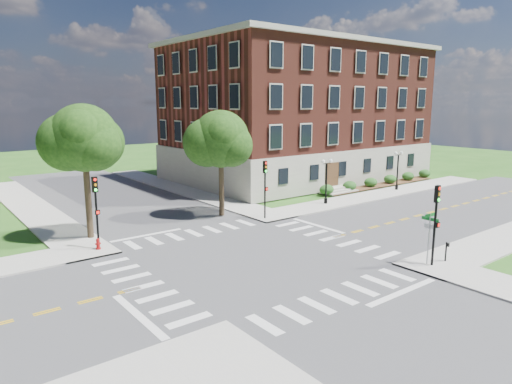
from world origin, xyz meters
TOP-DOWN VIEW (x-y plane):
  - ground at (0.00, 0.00)m, footprint 160.00×160.00m
  - road_ew at (0.00, 0.00)m, footprint 90.00×12.00m
  - road_ns at (0.00, 0.00)m, footprint 12.00×90.00m
  - sidewalk_ne at (15.38, 15.38)m, footprint 34.00×34.00m
  - crosswalk_east at (7.20, 0.00)m, footprint 2.20×10.20m
  - stop_bar_east at (8.80, 3.00)m, footprint 0.40×5.50m
  - main_building at (24.00, 21.99)m, footprint 30.60×22.40m
  - shrub_row at (27.00, 10.80)m, footprint 18.00×2.00m
  - tree_c at (-6.53, 10.45)m, footprint 4.67×4.67m
  - tree_d at (4.53, 10.23)m, footprint 4.76×4.76m
  - traffic_signal_se at (7.53, -7.69)m, footprint 0.34×0.38m
  - traffic_signal_ne at (6.75, 7.09)m, footprint 0.35×0.39m
  - traffic_signal_nw at (-6.98, 7.45)m, footprint 0.36×0.41m
  - twin_lamp_west at (14.90, 7.96)m, footprint 1.36×0.36m
  - twin_lamp_east at (26.26, 8.08)m, footprint 1.36×0.36m
  - street_sign_pole at (7.52, -7.36)m, footprint 1.10×1.10m
  - push_button_post at (8.82, -7.80)m, footprint 0.14×0.21m
  - fire_hydrant at (-7.05, 7.40)m, footprint 0.35×0.35m

SIDE VIEW (x-z plane):
  - ground at x=0.00m, z-range 0.00..0.00m
  - crosswalk_east at x=7.20m, z-range -0.01..0.01m
  - stop_bar_east at x=8.80m, z-range 0.00..0.00m
  - shrub_row at x=27.00m, z-range -0.65..0.65m
  - road_ew at x=0.00m, z-range 0.00..0.01m
  - road_ns at x=0.00m, z-range 0.00..0.01m
  - sidewalk_ne at x=15.38m, z-range 0.00..0.12m
  - fire_hydrant at x=-7.05m, z-range 0.09..0.84m
  - push_button_post at x=8.82m, z-range 0.20..1.40m
  - street_sign_pole at x=7.52m, z-range 0.76..3.86m
  - twin_lamp_west at x=14.90m, z-range 0.41..4.64m
  - twin_lamp_east at x=26.26m, z-range 0.41..4.64m
  - traffic_signal_se at x=7.53m, z-range 0.79..5.59m
  - traffic_signal_ne at x=6.75m, z-range 0.79..5.59m
  - traffic_signal_nw at x=-6.98m, z-range 0.79..5.59m
  - tree_d at x=4.53m, z-range 2.14..11.01m
  - tree_c at x=-6.53m, z-range 2.45..11.86m
  - main_building at x=24.00m, z-range 0.09..16.59m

